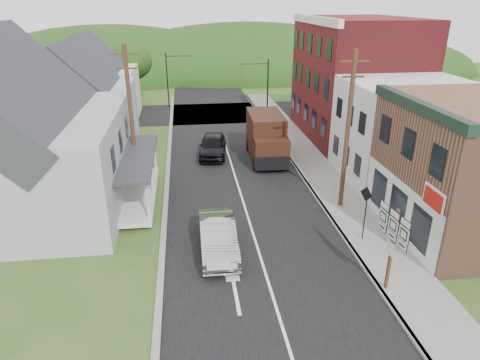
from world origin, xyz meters
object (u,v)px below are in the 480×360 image
object	(u,v)px
dark_sedan	(213,146)
warning_sign	(366,206)
delivery_van	(266,137)
silver_sedan	(218,237)
route_sign_cluster	(392,238)

from	to	relation	value
dark_sedan	warning_sign	xyz separation A→B (m)	(6.59, -13.70, 1.14)
delivery_van	warning_sign	xyz separation A→B (m)	(2.60, -12.47, 0.25)
delivery_van	warning_sign	size ratio (longest dim) A/B	2.16
silver_sedan	delivery_van	xyz separation A→B (m)	(4.72, 12.53, 0.92)
warning_sign	dark_sedan	bearing A→B (deg)	92.56
route_sign_cluster	warning_sign	world-z (taller)	route_sign_cluster
dark_sedan	warning_sign	world-z (taller)	warning_sign
silver_sedan	dark_sedan	world-z (taller)	dark_sedan
delivery_van	dark_sedan	bearing A→B (deg)	164.82
silver_sedan	route_sign_cluster	world-z (taller)	route_sign_cluster
delivery_van	route_sign_cluster	world-z (taller)	route_sign_cluster
warning_sign	delivery_van	bearing A→B (deg)	78.68
dark_sedan	delivery_van	distance (m)	4.27
silver_sedan	route_sign_cluster	size ratio (longest dim) A/B	1.33
delivery_van	warning_sign	bearing A→B (deg)	-76.15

